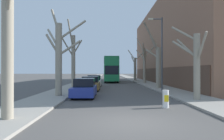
{
  "coord_description": "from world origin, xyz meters",
  "views": [
    {
      "loc": [
        -0.92,
        -8.62,
        2.05
      ],
      "look_at": [
        -0.33,
        26.59,
        2.2
      ],
      "focal_mm": 35.0,
      "sensor_mm": 36.0,
      "label": 1
    }
  ],
  "objects": [
    {
      "name": "ground_plane",
      "position": [
        0.0,
        0.0,
        0.0
      ],
      "size": [
        300.0,
        300.0,
        0.0
      ],
      "primitive_type": "plane",
      "color": "#4C4947"
    },
    {
      "name": "street_tree_left_1",
      "position": [
        -4.81,
        8.64,
        3.32
      ],
      "size": [
        3.64,
        2.9,
        7.11
      ],
      "color": "gray",
      "rests_on": "ground"
    },
    {
      "name": "street_tree_right_1",
      "position": [
        4.74,
        16.33,
        2.85
      ],
      "size": [
        2.24,
        1.72,
        7.57
      ],
      "color": "gray",
      "rests_on": "ground"
    },
    {
      "name": "sidewalk_right",
      "position": [
        5.34,
        50.0,
        0.06
      ],
      "size": [
        2.95,
        120.0,
        0.12
      ],
      "primitive_type": "cube",
      "color": "gray",
      "rests_on": "ground"
    },
    {
      "name": "traffic_bollard",
      "position": [
        2.25,
        3.4,
        0.49
      ],
      "size": [
        0.34,
        0.35,
        0.99
      ],
      "color": "white",
      "rests_on": "ground"
    },
    {
      "name": "parked_car_2",
      "position": [
        -2.79,
        20.15,
        0.69
      ],
      "size": [
        1.83,
        3.99,
        1.48
      ],
      "color": "silver",
      "rests_on": "ground"
    },
    {
      "name": "parked_car_1",
      "position": [
        -2.79,
        14.29,
        0.69
      ],
      "size": [
        1.87,
        4.09,
        1.47
      ],
      "color": "olive",
      "rests_on": "ground"
    },
    {
      "name": "street_tree_left_0",
      "position": [
        -5.02,
        0.18,
        3.94
      ],
      "size": [
        3.6,
        1.84,
        7.43
      ],
      "color": "gray",
      "rests_on": "ground"
    },
    {
      "name": "sidewalk_left",
      "position": [
        -5.34,
        50.0,
        0.06
      ],
      "size": [
        2.95,
        120.0,
        0.12
      ],
      "primitive_type": "cube",
      "color": "gray",
      "rests_on": "ground"
    },
    {
      "name": "street_tree_right_3",
      "position": [
        4.76,
        37.53,
        2.95
      ],
      "size": [
        3.47,
        4.05,
        6.74
      ],
      "color": "gray",
      "rests_on": "ground"
    },
    {
      "name": "street_tree_right_0",
      "position": [
        4.98,
        6.11,
        2.61
      ],
      "size": [
        1.62,
        3.7,
        5.32
      ],
      "color": "gray",
      "rests_on": "ground"
    },
    {
      "name": "double_decker_bus",
      "position": [
        -0.37,
        31.9,
        2.55
      ],
      "size": [
        2.54,
        10.65,
        4.5
      ],
      "color": "#1E7F47",
      "rests_on": "ground"
    },
    {
      "name": "street_tree_left_2",
      "position": [
        -5.02,
        16.7,
        3.43
      ],
      "size": [
        2.48,
        1.87,
        7.76
      ],
      "color": "gray",
      "rests_on": "ground"
    },
    {
      "name": "building_facade_right",
      "position": [
        11.81,
        28.58,
        6.65
      ],
      "size": [
        10.08,
        42.63,
        13.33
      ],
      "color": "#93664C",
      "rests_on": "ground"
    },
    {
      "name": "parked_car_0",
      "position": [
        -2.79,
        8.51,
        0.69
      ],
      "size": [
        1.71,
        4.33,
        1.47
      ],
      "color": "navy",
      "rests_on": "ground"
    },
    {
      "name": "street_tree_right_2",
      "position": [
        4.9,
        26.47,
        3.42
      ],
      "size": [
        2.9,
        3.26,
        7.48
      ],
      "color": "gray",
      "rests_on": "ground"
    },
    {
      "name": "lamp_post",
      "position": [
        4.21,
        12.52,
        4.08
      ],
      "size": [
        1.4,
        0.2,
        7.26
      ],
      "color": "#4C4F54",
      "rests_on": "ground"
    }
  ]
}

